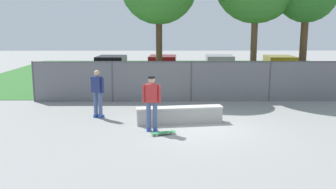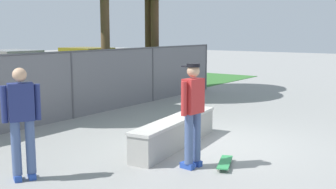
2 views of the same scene
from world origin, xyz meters
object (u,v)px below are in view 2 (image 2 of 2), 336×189
(car_yellow, at_px, (89,66))
(skateboarder, at_px, (193,110))
(skateboard, at_px, (225,162))
(concrete_ledge, at_px, (176,132))
(bystander, at_px, (22,119))
(car_white, at_px, (14,71))

(car_yellow, bearing_deg, skateboarder, -125.74)
(skateboard, distance_m, car_yellow, 12.78)
(concrete_ledge, height_order, skateboarder, skateboarder)
(skateboarder, xyz_separation_m, bystander, (-2.10, 1.87, -0.02))
(skateboarder, bearing_deg, car_yellow, 54.26)
(skateboard, bearing_deg, bystander, 136.96)
(car_white, bearing_deg, skateboard, -107.04)
(car_white, relative_size, car_yellow, 1.00)
(skateboard, distance_m, car_white, 11.70)
(concrete_ledge, relative_size, car_white, 0.73)
(car_yellow, distance_m, bystander, 12.63)
(car_yellow, bearing_deg, concrete_ledge, -124.78)
(skateboard, height_order, car_white, car_white)
(skateboard, bearing_deg, car_white, 72.96)
(concrete_ledge, xyz_separation_m, skateboarder, (-0.96, -1.01, 0.73))
(skateboard, height_order, bystander, bystander)
(concrete_ledge, bearing_deg, skateboarder, -133.47)
(bystander, bearing_deg, car_yellow, 41.44)
(concrete_ledge, xyz_separation_m, bystander, (-3.06, 0.86, 0.70))
(skateboard, bearing_deg, skateboarder, 130.40)
(car_white, height_order, car_yellow, same)
(car_yellow, xyz_separation_m, bystander, (-9.47, -8.36, 0.17))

